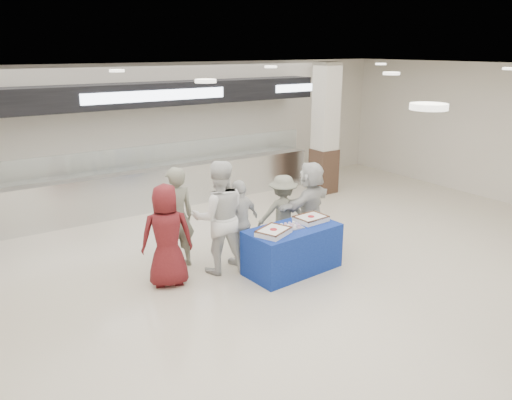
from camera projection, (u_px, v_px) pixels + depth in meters
ground at (303, 300)px, 7.27m from camera, size 14.00×14.00×0.00m
serving_line at (155, 157)px, 11.23m from camera, size 8.70×0.85×2.80m
column_right at (325, 132)px, 12.28m from camera, size 0.55×0.55×3.20m
display_table at (292, 249)px, 8.13m from camera, size 1.61×0.90×0.75m
sheet_cake_left at (274, 231)px, 7.72m from camera, size 0.62×0.56×0.10m
sheet_cake_right at (311, 218)px, 8.31m from camera, size 0.52×0.42×0.10m
cupcake_tray at (290, 226)px, 8.01m from camera, size 0.41×0.32×0.06m
civilian_maroon at (167, 236)px, 7.53m from camera, size 0.91×0.74×1.61m
soldier_a at (176, 218)px, 8.16m from camera, size 0.65×0.44×1.71m
chef_tall at (219, 217)px, 7.97m from camera, size 1.08×0.96×1.85m
chef_short at (240, 222)px, 8.33m from camera, size 0.92×0.61×1.46m
soldier_b at (283, 213)px, 8.86m from camera, size 1.04×0.84×1.40m
civilian_white at (310, 205)px, 9.04m from camera, size 1.55×0.93×1.59m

